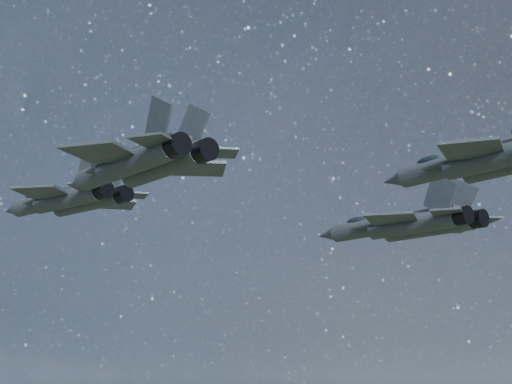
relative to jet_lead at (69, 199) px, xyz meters
The scene contains 4 objects.
jet_lead is the anchor object (origin of this frame).
jet_left 32.10m from the jet_lead, 39.16° to the left, with size 20.37×14.14×5.12m.
jet_right 23.23m from the jet_lead, 25.72° to the right, with size 19.00×13.03×4.77m.
jet_slot 43.05m from the jet_lead, ahead, with size 16.27×11.10×4.09m.
Camera 1 is at (40.88, -53.77, 128.06)m, focal length 60.00 mm.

